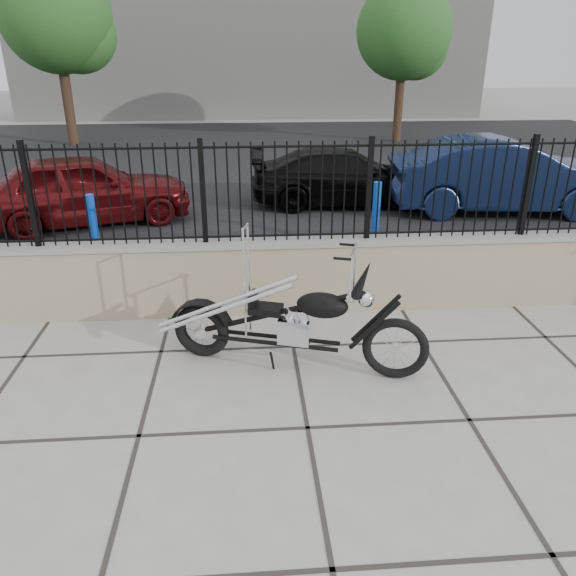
# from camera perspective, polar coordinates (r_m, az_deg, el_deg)

# --- Properties ---
(ground_plane) EXTENTS (90.00, 90.00, 0.00)m
(ground_plane) POSITION_cam_1_polar(r_m,az_deg,el_deg) (5.22, 2.00, -14.03)
(ground_plane) COLOR #99968E
(ground_plane) RESTS_ON ground
(parking_lot) EXTENTS (30.00, 30.00, 0.00)m
(parking_lot) POSITION_cam_1_polar(r_m,az_deg,el_deg) (16.93, -2.70, 12.46)
(parking_lot) COLOR black
(parking_lot) RESTS_ON ground
(retaining_wall) EXTENTS (14.00, 0.36, 0.96)m
(retaining_wall) POSITION_cam_1_polar(r_m,az_deg,el_deg) (7.16, -0.11, 1.28)
(retaining_wall) COLOR gray
(retaining_wall) RESTS_ON ground_plane
(iron_fence) EXTENTS (14.00, 0.08, 1.20)m
(iron_fence) POSITION_cam_1_polar(r_m,az_deg,el_deg) (6.83, -0.12, 9.71)
(iron_fence) COLOR black
(iron_fence) RESTS_ON retaining_wall
(background_building) EXTENTS (22.00, 6.00, 8.00)m
(background_building) POSITION_cam_1_polar(r_m,az_deg,el_deg) (30.64, -3.81, 24.76)
(background_building) COLOR beige
(background_building) RESTS_ON ground_plane
(chopper_motorcycle) EXTENTS (2.63, 1.20, 1.56)m
(chopper_motorcycle) POSITION_cam_1_polar(r_m,az_deg,el_deg) (5.75, 0.23, -1.18)
(chopper_motorcycle) COLOR black
(chopper_motorcycle) RESTS_ON ground_plane
(car_red) EXTENTS (4.28, 2.74, 1.36)m
(car_red) POSITION_cam_1_polar(r_m,az_deg,el_deg) (11.53, -20.08, 9.43)
(car_red) COLOR #4F0B0D
(car_red) RESTS_ON parking_lot
(car_black) EXTENTS (4.08, 1.68, 1.18)m
(car_black) POSITION_cam_1_polar(r_m,az_deg,el_deg) (12.40, 5.77, 11.17)
(car_black) COLOR black
(car_black) RESTS_ON parking_lot
(car_blue) EXTENTS (4.69, 2.01, 1.50)m
(car_blue) POSITION_cam_1_polar(r_m,az_deg,el_deg) (12.47, 20.97, 10.61)
(car_blue) COLOR #0F1B3A
(car_blue) RESTS_ON parking_lot
(bollard_a) EXTENTS (0.16, 0.16, 1.08)m
(bollard_a) POSITION_cam_1_polar(r_m,az_deg,el_deg) (9.38, -19.12, 5.75)
(bollard_a) COLOR blue
(bollard_a) RESTS_ON ground_plane
(bollard_b) EXTENTS (0.17, 0.17, 1.12)m
(bollard_b) POSITION_cam_1_polar(r_m,az_deg,el_deg) (9.63, 8.92, 7.32)
(bollard_b) COLOR #0C31B5
(bollard_b) RESTS_ON ground_plane
(tree_left) EXTENTS (3.62, 3.62, 6.12)m
(tree_left) POSITION_cam_1_polar(r_m,az_deg,el_deg) (21.65, -22.64, 24.63)
(tree_left) COLOR #382619
(tree_left) RESTS_ON ground_plane
(tree_right) EXTENTS (3.25, 3.25, 5.49)m
(tree_right) POSITION_cam_1_polar(r_m,az_deg,el_deg) (21.39, 11.75, 24.63)
(tree_right) COLOR #382619
(tree_right) RESTS_ON ground_plane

